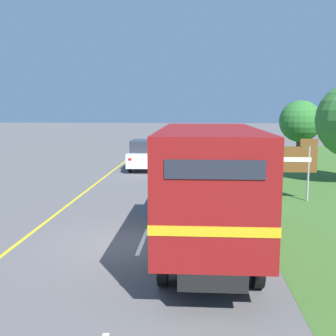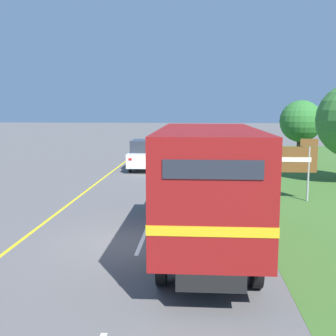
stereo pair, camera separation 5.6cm
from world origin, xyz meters
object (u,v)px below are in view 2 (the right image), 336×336
object	(u,v)px
highway_sign	(291,161)
roadside_tree_mid	(301,122)
lead_car_white	(145,155)
horse_trailer_truck	(207,181)

from	to	relation	value
highway_sign	roadside_tree_mid	bearing A→B (deg)	74.69
lead_car_white	highway_sign	size ratio (longest dim) A/B	1.51
horse_trailer_truck	roadside_tree_mid	size ratio (longest dim) A/B	1.94
horse_trailer_truck	roadside_tree_mid	bearing A→B (deg)	68.83
highway_sign	roadside_tree_mid	xyz separation A→B (m)	(3.02, 11.03, 1.33)
horse_trailer_truck	highway_sign	xyz separation A→B (m)	(3.76, 6.48, -0.22)
lead_car_white	roadside_tree_mid	xyz separation A→B (m)	(10.45, 2.22, 2.09)
horse_trailer_truck	highway_sign	world-z (taller)	horse_trailer_truck
lead_car_white	roadside_tree_mid	bearing A→B (deg)	12.01
highway_sign	roadside_tree_mid	distance (m)	11.51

